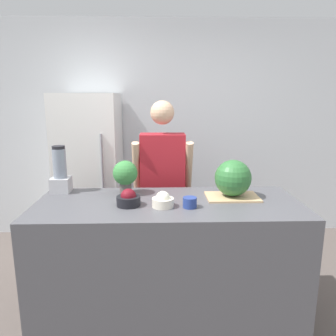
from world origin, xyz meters
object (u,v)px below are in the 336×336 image
object	(u,v)px
blender	(60,173)
bowl_small_blue	(190,202)
person	(163,188)
watermelon	(233,178)
refrigerator	(91,172)
potted_plant	(125,174)
bowl_cream	(163,201)
bowl_cherries	(128,199)

from	to	relation	value
blender	bowl_small_blue	bearing A→B (deg)	-22.13
person	watermelon	size ratio (longest dim) A/B	6.01
refrigerator	bowl_small_blue	size ratio (longest dim) A/B	17.76
potted_plant	watermelon	bearing A→B (deg)	-8.02
bowl_cream	bowl_small_blue	world-z (taller)	bowl_cream
bowl_small_blue	blender	distance (m)	1.10
refrigerator	blender	xyz separation A→B (m)	(-0.03, -1.02, 0.24)
bowl_small_blue	bowl_cream	bearing A→B (deg)	173.98
refrigerator	bowl_cherries	distance (m)	1.49
watermelon	potted_plant	xyz separation A→B (m)	(-0.83, 0.12, 0.01)
person	blender	size ratio (longest dim) A/B	4.42
bowl_cream	potted_plant	bearing A→B (deg)	132.23
watermelon	blender	xyz separation A→B (m)	(-1.36, 0.19, 0.00)
person	blender	bearing A→B (deg)	-153.65
blender	refrigerator	bearing A→B (deg)	88.43
bowl_cherries	blender	size ratio (longest dim) A/B	0.45
bowl_cream	potted_plant	size ratio (longest dim) A/B	0.57
refrigerator	bowl_cherries	world-z (taller)	refrigerator
bowl_cherries	bowl_cream	size ratio (longest dim) A/B	1.11
bowl_small_blue	bowl_cherries	bearing A→B (deg)	172.87
person	bowl_small_blue	size ratio (longest dim) A/B	17.08
bowl_small_blue	refrigerator	bearing A→B (deg)	124.43
bowl_cherries	person	bearing A→B (deg)	71.71
watermelon	potted_plant	world-z (taller)	watermelon
blender	potted_plant	bearing A→B (deg)	-7.42
person	refrigerator	bearing A→B (deg)	142.76
person	potted_plant	distance (m)	0.62
bowl_cream	blender	distance (m)	0.92
refrigerator	person	distance (m)	1.01
refrigerator	bowl_cream	size ratio (longest dim) A/B	11.36
bowl_cherries	watermelon	bearing A→B (deg)	12.29
bowl_cherries	bowl_small_blue	world-z (taller)	bowl_cherries
bowl_cherries	potted_plant	bearing A→B (deg)	99.38
bowl_cherries	potted_plant	distance (m)	0.31
bowl_cream	blender	size ratio (longest dim) A/B	0.40
refrigerator	bowl_small_blue	xyz separation A→B (m)	(0.98, -1.43, 0.11)
bowl_cream	potted_plant	distance (m)	0.45
bowl_cream	bowl_small_blue	xyz separation A→B (m)	(0.19, -0.02, -0.01)
bowl_small_blue	potted_plant	distance (m)	0.60
refrigerator	potted_plant	distance (m)	1.22
watermelon	bowl_small_blue	size ratio (longest dim) A/B	2.84
bowl_cherries	blender	world-z (taller)	blender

